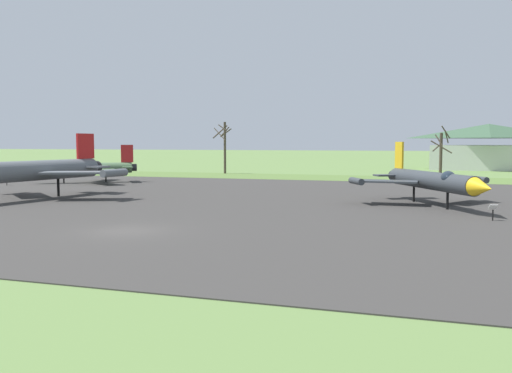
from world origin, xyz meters
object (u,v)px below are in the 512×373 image
at_px(info_placard_rear_left, 493,211).
at_px(visitor_building, 488,147).
at_px(jet_fighter_front_left, 24,171).
at_px(jet_fighter_rear_left, 432,180).
at_px(info_placard_front_right, 7,179).
at_px(jet_fighter_front_right, 84,168).

xyz_separation_m(info_placard_rear_left, visitor_building, (5.34, 68.86, 3.30)).
height_order(jet_fighter_front_left, jet_fighter_rear_left, jet_fighter_front_left).
xyz_separation_m(jet_fighter_front_left, info_placard_front_right, (-12.91, 12.19, -1.74)).
relative_size(info_placard_rear_left, visitor_building, 0.05).
bearing_deg(visitor_building, info_placard_front_right, -133.82).
height_order(jet_fighter_front_left, jet_fighter_front_right, jet_fighter_front_left).
xyz_separation_m(jet_fighter_front_left, jet_fighter_front_right, (-7.18, 18.14, -0.65)).
relative_size(jet_fighter_front_right, jet_fighter_rear_left, 0.89).
distance_m(jet_fighter_front_left, visitor_building, 79.20).
relative_size(jet_fighter_front_right, info_placard_rear_left, 11.24).
distance_m(jet_fighter_front_right, info_placard_rear_left, 46.54).
xyz_separation_m(jet_fighter_front_right, info_placard_rear_left, (42.46, -19.03, -1.16)).
bearing_deg(info_placard_rear_left, jet_fighter_rear_left, 117.05).
relative_size(info_placard_front_right, visitor_building, 0.05).
height_order(jet_fighter_front_left, info_placard_front_right, jet_fighter_front_left).
height_order(jet_fighter_front_right, visitor_building, visitor_building).
xyz_separation_m(jet_fighter_front_right, visitor_building, (47.80, 49.83, 2.14)).
bearing_deg(jet_fighter_front_left, info_placard_rear_left, -1.43).
distance_m(jet_fighter_front_left, info_placard_rear_left, 35.34).
height_order(jet_fighter_rear_left, info_placard_rear_left, jet_fighter_rear_left).
bearing_deg(jet_fighter_front_right, visitor_building, 46.19).
bearing_deg(jet_fighter_front_left, jet_fighter_rear_left, 10.92).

